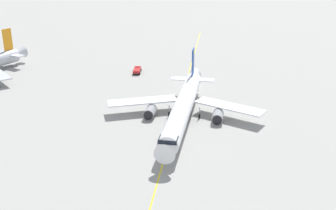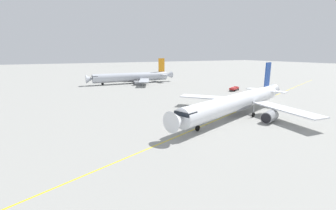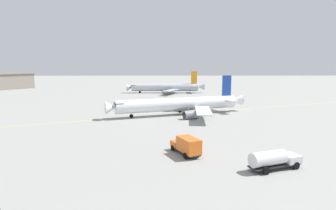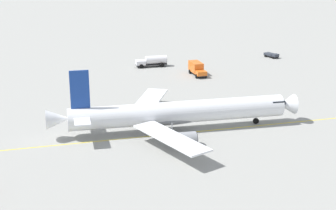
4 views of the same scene
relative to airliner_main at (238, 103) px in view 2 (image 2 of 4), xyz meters
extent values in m
plane|color=gray|center=(-0.36, 1.87, -3.08)|extent=(600.00, 600.00, 0.00)
cylinder|color=white|center=(0.18, -0.53, 0.22)|extent=(16.09, 37.32, 3.86)
cone|color=white|center=(6.79, -19.69, 0.22)|extent=(4.45, 4.03, 3.67)
cone|color=white|center=(-6.53, 18.92, 0.52)|extent=(4.41, 4.85, 3.28)
cube|color=black|center=(6.08, -17.61, 1.08)|extent=(3.88, 3.34, 0.70)
ellipsoid|color=slate|center=(-0.44, 1.27, -0.85)|extent=(7.76, 14.11, 2.12)
cube|color=#193D93|center=(-5.29, 15.34, 5.40)|extent=(1.27, 3.10, 6.50)
cube|color=white|center=(-2.41, 16.33, 0.99)|extent=(5.14, 3.94, 0.20)
cube|color=white|center=(-8.17, 14.34, 0.99)|extent=(5.14, 3.94, 0.20)
cube|color=white|center=(8.17, 5.93, -0.46)|extent=(15.75, 5.37, 0.28)
cube|color=white|center=(-10.09, -0.37, -0.46)|extent=(14.09, 13.51, 0.28)
cylinder|color=gray|center=(6.87, 2.59, -1.90)|extent=(3.51, 4.46, 2.37)
cylinder|color=black|center=(7.52, 0.70, -1.90)|extent=(1.96, 0.80, 2.02)
cylinder|color=gray|center=(-7.00, -2.20, -1.90)|extent=(3.51, 4.46, 2.37)
cylinder|color=black|center=(-6.35, -4.09, -1.90)|extent=(1.96, 0.80, 2.02)
cylinder|color=#9EA0A5|center=(4.91, -14.23, -1.50)|extent=(0.20, 0.20, 2.07)
cylinder|color=black|center=(4.91, -14.23, -2.53)|extent=(0.64, 1.14, 1.10)
cylinder|color=#9EA0A5|center=(2.71, 2.36, -1.50)|extent=(0.20, 0.20, 2.07)
cylinder|color=black|center=(2.71, 2.36, -2.53)|extent=(0.64, 1.14, 1.10)
cylinder|color=#9EA0A5|center=(-3.59, 0.19, -1.50)|extent=(0.20, 0.20, 2.07)
cylinder|color=black|center=(-3.59, 0.19, -2.53)|extent=(0.64, 1.14, 1.10)
cylinder|color=#B2B7C1|center=(-66.29, -3.93, -0.10)|extent=(4.82, 35.64, 4.06)
cone|color=#B2B7C1|center=(-66.69, -22.90, -0.10)|extent=(3.92, 3.08, 3.86)
cone|color=#B2B7C1|center=(-65.87, 15.35, 0.20)|extent=(3.54, 4.07, 3.45)
cube|color=black|center=(-66.65, -20.71, 0.82)|extent=(3.50, 2.47, 0.70)
ellipsoid|color=slate|center=(-66.25, -2.15, -1.21)|extent=(3.93, 12.88, 2.23)
cube|color=orange|center=(-65.95, 11.71, 5.20)|extent=(0.31, 3.20, 6.54)
cube|color=#B2B7C1|center=(-62.73, 11.65, 0.72)|extent=(4.87, 2.70, 0.20)
cube|color=#B2B7C1|center=(-69.17, 11.78, 0.72)|extent=(4.87, 2.70, 0.20)
cube|color=#B2B7C1|center=(-56.92, -1.06, -0.81)|extent=(14.97, 9.48, 0.28)
cube|color=#B2B7C1|center=(-75.52, -0.66, -0.81)|extent=(15.04, 8.97, 0.28)
cylinder|color=gray|center=(-59.15, -3.37, -2.17)|extent=(2.30, 3.50, 2.23)
cylinder|color=black|center=(-59.19, -5.15, -2.17)|extent=(1.90, 0.19, 1.90)
cylinder|color=gray|center=(-73.39, -3.07, -2.17)|extent=(2.30, 3.50, 2.23)
cylinder|color=black|center=(-73.43, -4.84, -2.17)|extent=(1.90, 0.19, 1.90)
cylinder|color=#9EA0A5|center=(-66.58, -17.44, -1.67)|extent=(0.20, 0.20, 1.73)
cylinder|color=black|center=(-66.58, -17.44, -2.53)|extent=(0.32, 1.11, 1.10)
cylinder|color=#9EA0A5|center=(-62.82, -2.22, -1.67)|extent=(0.20, 0.20, 1.73)
cylinder|color=black|center=(-62.82, -2.22, -2.53)|extent=(0.32, 1.11, 1.10)
cylinder|color=#9EA0A5|center=(-69.68, -2.08, -1.67)|extent=(0.20, 0.20, 1.73)
cylinder|color=black|center=(-69.68, -2.08, -2.53)|extent=(0.32, 1.11, 1.10)
cube|color=#232326|center=(-27.76, 24.55, -2.60)|extent=(3.96, 5.62, 0.20)
cube|color=red|center=(-28.64, 26.25, -2.18)|extent=(2.45, 2.34, 0.65)
cube|color=black|center=(-28.97, 26.90, -2.08)|extent=(1.46, 0.81, 0.36)
cube|color=red|center=(-27.33, 23.73, -2.15)|extent=(3.36, 4.11, 0.70)
cube|color=red|center=(-28.64, 26.25, -1.75)|extent=(1.46, 1.15, 0.16)
cylinder|color=black|center=(-29.48, 25.82, -2.70)|extent=(0.60, 0.80, 0.76)
cylinder|color=black|center=(-27.79, 26.69, -2.70)|extent=(0.60, 0.80, 0.76)
cylinder|color=black|center=(-27.79, 22.55, -2.70)|extent=(0.60, 0.80, 0.76)
cylinder|color=black|center=(-26.10, 23.43, -2.70)|extent=(0.60, 0.80, 0.76)
cube|color=yellow|center=(-1.18, -1.61, -3.08)|extent=(70.73, 177.88, 0.01)
camera|label=1|loc=(37.14, -73.73, 32.47)|focal=44.54mm
camera|label=2|loc=(38.92, -37.58, 11.25)|focal=24.62mm
camera|label=3|loc=(83.94, -5.35, 12.12)|focal=29.92mm
camera|label=4|loc=(-84.17, -8.80, 29.52)|focal=54.96mm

